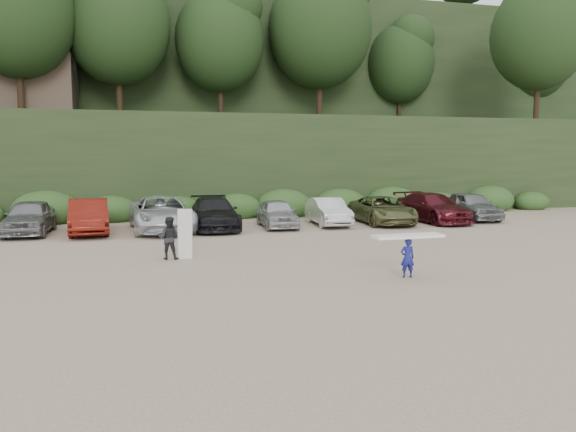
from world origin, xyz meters
name	(u,v)px	position (x,y,z in m)	size (l,w,h in m)	color
ground	(276,267)	(0.00, 0.00, 0.00)	(120.00, 120.00, 0.00)	tan
hillside_backdrop	(178,71)	(-0.26, 35.93, 11.22)	(90.00, 41.50, 28.00)	black
parked_cars	(170,215)	(-2.72, 9.92, 0.75)	(36.28, 6.07, 1.64)	silver
child_surfer	(408,248)	(3.35, -2.48, 0.86)	(2.12, 0.62, 1.27)	navy
adult_surfer	(170,238)	(-3.16, 2.29, 0.75)	(1.21, 0.75, 1.75)	black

